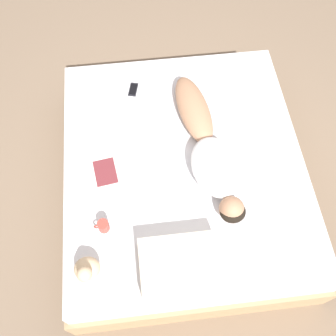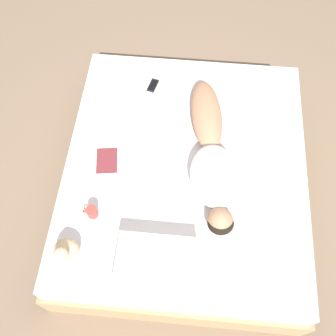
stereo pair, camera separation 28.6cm
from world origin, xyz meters
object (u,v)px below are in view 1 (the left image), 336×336
cell_phone (133,89)px  open_magazine (121,169)px  coffee_mug (103,226)px  person (210,150)px

cell_phone → open_magazine: bearing=93.0°
open_magazine → cell_phone: size_ratio=3.49×
coffee_mug → cell_phone: coffee_mug is taller
open_magazine → cell_phone: bearing=-109.6°
person → open_magazine: (0.67, 0.03, -0.09)m
coffee_mug → cell_phone: 1.22m
open_magazine → coffee_mug: coffee_mug is taller
person → coffee_mug: 0.94m
open_magazine → cell_phone: same height
open_magazine → coffee_mug: size_ratio=4.93×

